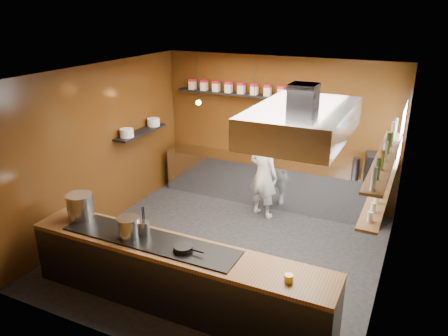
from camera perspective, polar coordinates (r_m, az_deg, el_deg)
The scene contains 26 objects.
floor at distance 7.62m, azimuth 0.18°, elevation -10.62°, with size 5.00×5.00×0.00m, color black.
back_wall at distance 9.17m, azimuth 6.88°, elevation 4.98°, with size 5.00×5.00×0.00m, color #3D1E0B.
left_wall at distance 8.28m, azimuth -15.69°, elevation 2.61°, with size 5.00×5.00×0.00m, color #3D1E0B.
right_wall at distance 6.39m, azimuth 20.96°, elevation -3.39°, with size 5.00×5.00×0.00m, color #4F502D.
ceiling at distance 6.58m, azimuth 0.21°, elevation 12.31°, with size 5.00×5.00×0.00m, color silver.
window_pane at distance 7.87m, azimuth 22.18°, elevation 3.97°, with size 1.00×1.00×0.00m, color white.
prep_counter at distance 9.22m, azimuth 5.94°, elevation -1.81°, with size 4.60×0.65×0.90m, color silver.
pass_counter at distance 6.19m, azimuth -6.36°, elevation -13.82°, with size 4.40×0.72×0.94m.
tin_shelf at distance 9.20m, azimuth 1.40°, elevation 9.65°, with size 2.60×0.26×0.04m, color black.
plate_shelf at distance 8.91m, azimuth -10.79°, elevation 4.63°, with size 0.30×1.40×0.04m, color black.
bottle_shelf_upper at distance 6.53m, azimuth 20.30°, elevation 1.18°, with size 0.26×2.80×0.04m, color brown.
bottle_shelf_lower at distance 6.70m, azimuth 19.80°, elevation -2.61°, with size 0.26×2.80×0.04m, color brown.
extractor_hood at distance 5.87m, azimuth 10.13°, elevation 6.03°, with size 1.20×2.00×0.72m.
pendant_left at distance 8.85m, azimuth -3.37°, elevation 8.86°, with size 0.10×0.10×0.95m.
pendant_right at distance 8.35m, azimuth 3.96°, elevation 8.13°, with size 0.10×0.10×0.95m.
storage_tins at distance 9.12m, azimuth 2.28°, elevation 10.38°, with size 2.43×0.13×0.22m.
plate_stacks at distance 8.88m, azimuth -10.83°, elevation 5.25°, with size 0.26×1.16×0.16m.
bottles at distance 6.49m, azimuth 20.45°, elevation 2.34°, with size 0.06×2.66×0.24m.
wine_glasses at distance 6.66m, azimuth 19.89°, elevation -1.94°, with size 0.07×2.37×0.13m.
stockpot_large at distance 6.87m, azimuth -18.26°, elevation -4.77°, with size 0.39×0.39×0.38m, color #B6B9BE.
stockpot_small at distance 6.18m, azimuth -12.36°, elevation -7.57°, with size 0.31×0.31×0.29m, color #B4B6BB.
utensil_crock at distance 6.20m, azimuth -10.38°, elevation -7.74°, with size 0.16×0.16×0.20m, color #B0B3B7.
frying_pan at distance 5.80m, azimuth -5.31°, elevation -10.39°, with size 0.44×0.27×0.07m.
butter_jar at distance 5.28m, azimuth 8.46°, elevation -14.06°, with size 0.11×0.11×0.09m, color yellow.
espresso_machine at distance 8.63m, azimuth 19.47°, elevation 0.27°, with size 0.44×0.42×0.44m, color black.
chef at distance 8.47m, azimuth 5.15°, elevation -0.96°, with size 0.62×0.41×1.70m, color white.
Camera 1 is at (2.77, -5.89, 3.96)m, focal length 35.00 mm.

